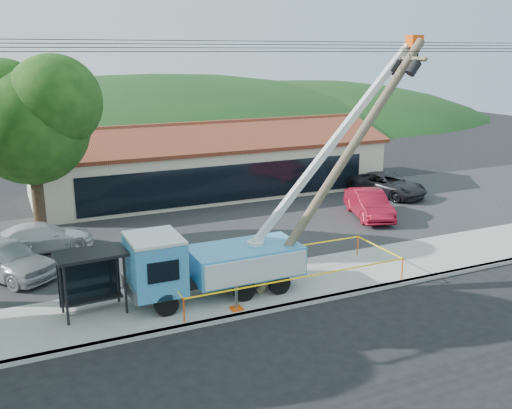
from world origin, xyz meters
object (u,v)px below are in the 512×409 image
object	(u,v)px
utility_truck	(214,257)
car_silver	(6,279)
car_dark	(387,197)
leaning_pole	(348,153)
bus_shelter	(91,268)
car_white	(43,253)
car_red	(368,219)

from	to	relation	value
utility_truck	car_silver	distance (m)	9.00
car_silver	car_dark	xyz separation A→B (m)	(22.53, 4.55, 0.00)
car_silver	car_dark	bearing A→B (deg)	-25.89
utility_truck	leaning_pole	distance (m)	6.49
leaning_pole	bus_shelter	distance (m)	10.37
car_white	car_red	bearing A→B (deg)	-97.99
car_dark	bus_shelter	bearing A→B (deg)	-170.01
bus_shelter	car_silver	world-z (taller)	bus_shelter
leaning_pole	car_red	bearing A→B (deg)	48.24
leaning_pole	car_red	xyz separation A→B (m)	(6.10, 6.83, -5.22)
car_red	leaning_pole	bearing A→B (deg)	-113.96
utility_truck	car_silver	world-z (taller)	utility_truck
utility_truck	car_silver	xyz separation A→B (m)	(-7.11, 5.28, -1.62)
car_white	car_dark	size ratio (longest dim) A/B	0.88
utility_truck	car_white	size ratio (longest dim) A/B	2.66
leaning_pole	car_silver	xyz separation A→B (m)	(-12.47, 5.84, -5.22)
bus_shelter	car_silver	size ratio (longest dim) A/B	0.50
leaning_pole	car_silver	size ratio (longest dim) A/B	1.97
car_red	car_dark	bearing A→B (deg)	59.81
utility_truck	leaning_pole	world-z (taller)	utility_truck
car_red	car_white	world-z (taller)	car_red
bus_shelter	utility_truck	bearing A→B (deg)	-8.28
car_red	car_dark	world-z (taller)	car_red
utility_truck	bus_shelter	xyz separation A→B (m)	(-4.37, 0.42, 0.17)
bus_shelter	leaning_pole	bearing A→B (deg)	-8.62
car_silver	car_dark	size ratio (longest dim) A/B	0.93
utility_truck	car_red	size ratio (longest dim) A/B	2.60
car_silver	car_white	distance (m)	3.18
leaning_pole	car_dark	world-z (taller)	leaning_pole
bus_shelter	car_white	bearing A→B (deg)	95.15
car_red	bus_shelter	bearing A→B (deg)	-141.94
bus_shelter	car_red	distance (m)	16.97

